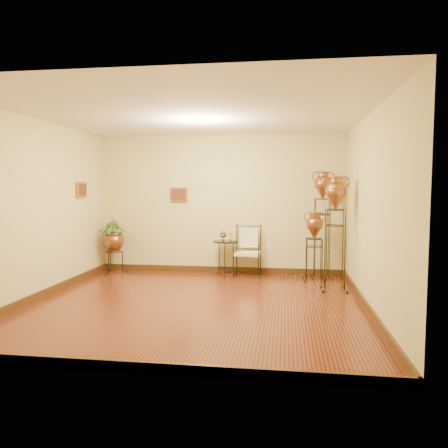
# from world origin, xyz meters

# --- Properties ---
(ground) EXTENTS (5.00, 5.00, 0.00)m
(ground) POSITION_xyz_m (0.00, 0.00, 0.00)
(ground) COLOR brown
(ground) RESTS_ON ground
(room_shell) EXTENTS (5.02, 5.02, 2.81)m
(room_shell) POSITION_xyz_m (-0.01, 0.01, 1.73)
(room_shell) COLOR #CABE82
(room_shell) RESTS_ON ground
(amphora_tall) EXTENTS (0.49, 0.49, 2.06)m
(amphora_tall) POSITION_xyz_m (2.01, 2.15, 1.05)
(amphora_tall) COLOR black
(amphora_tall) RESTS_ON ground
(amphora_mid) EXTENTS (0.55, 0.55, 1.95)m
(amphora_mid) POSITION_xyz_m (2.15, 1.18, 0.99)
(amphora_mid) COLOR black
(amphora_mid) RESTS_ON ground
(amphora_short) EXTENTS (0.52, 0.52, 1.31)m
(amphora_short) POSITION_xyz_m (1.86, 1.98, 0.65)
(amphora_short) COLOR black
(amphora_short) RESTS_ON ground
(planter_urn) EXTENTS (0.84, 0.84, 1.26)m
(planter_urn) POSITION_xyz_m (-2.15, 2.15, 0.71)
(planter_urn) COLOR black
(planter_urn) RESTS_ON ground
(armchair) EXTENTS (0.58, 0.54, 0.99)m
(armchair) POSITION_xyz_m (0.59, 2.15, 0.50)
(armchair) COLOR black
(armchair) RESTS_ON ground
(side_table) EXTENTS (0.49, 0.49, 0.88)m
(side_table) POSITION_xyz_m (0.16, 2.15, 0.36)
(side_table) COLOR black
(side_table) RESTS_ON ground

